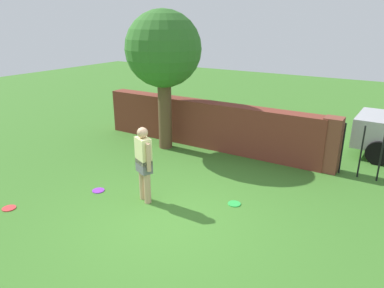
{
  "coord_description": "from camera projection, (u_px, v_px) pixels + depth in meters",
  "views": [
    {
      "loc": [
        3.54,
        -4.83,
        3.64
      ],
      "look_at": [
        -0.43,
        1.54,
        1.0
      ],
      "focal_mm": 33.28,
      "sensor_mm": 36.0,
      "label": 1
    }
  ],
  "objects": [
    {
      "name": "ground_plane",
      "position": [
        169.0,
        219.0,
        6.84
      ],
      "size": [
        40.0,
        40.0,
        0.0
      ],
      "primitive_type": "plane",
      "color": "#3D7528"
    },
    {
      "name": "brick_wall",
      "position": [
        206.0,
        124.0,
        10.6
      ],
      "size": [
        6.96,
        0.5,
        1.37
      ],
      "primitive_type": "cube",
      "color": "brown",
      "rests_on": "ground"
    },
    {
      "name": "person",
      "position": [
        144.0,
        161.0,
        7.27
      ],
      "size": [
        0.5,
        0.35,
        1.62
      ],
      "rotation": [
        0.0,
        0.0,
        -0.42
      ],
      "color": "tan",
      "rests_on": "ground"
    },
    {
      "name": "tree",
      "position": [
        163.0,
        51.0,
        9.79
      ],
      "size": [
        2.11,
        2.11,
        3.93
      ],
      "color": "brown",
      "rests_on": "ground"
    },
    {
      "name": "frisbee_red",
      "position": [
        9.0,
        208.0,
        7.23
      ],
      "size": [
        0.27,
        0.27,
        0.02
      ],
      "primitive_type": "cylinder",
      "color": "red",
      "rests_on": "ground"
    },
    {
      "name": "frisbee_purple",
      "position": [
        98.0,
        190.0,
        7.98
      ],
      "size": [
        0.27,
        0.27,
        0.02
      ],
      "primitive_type": "cylinder",
      "color": "purple",
      "rests_on": "ground"
    },
    {
      "name": "frisbee_green",
      "position": [
        234.0,
        204.0,
        7.4
      ],
      "size": [
        0.27,
        0.27,
        0.02
      ],
      "primitive_type": "cylinder",
      "color": "green",
      "rests_on": "ground"
    }
  ]
}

